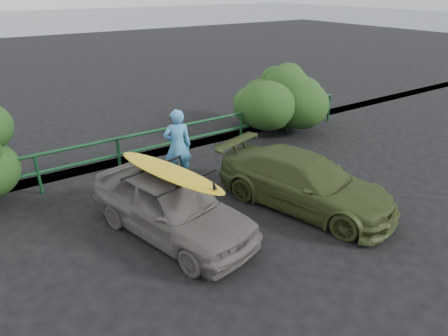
{
  "coord_description": "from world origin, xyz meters",
  "views": [
    {
      "loc": [
        -4.13,
        -4.59,
        4.64
      ],
      "look_at": [
        0.32,
        1.99,
        0.97
      ],
      "focal_mm": 32.0,
      "sensor_mm": 36.0,
      "label": 1
    }
  ],
  "objects_px": {
    "sedan": "(171,205)",
    "olive_vehicle": "(304,182)",
    "man": "(178,146)",
    "surfboard": "(169,171)",
    "guardrail": "(154,148)"
  },
  "relations": [
    {
      "from": "guardrail",
      "to": "man",
      "type": "distance_m",
      "value": 1.31
    },
    {
      "from": "guardrail",
      "to": "man",
      "type": "height_order",
      "value": "man"
    },
    {
      "from": "man",
      "to": "surfboard",
      "type": "height_order",
      "value": "man"
    },
    {
      "from": "man",
      "to": "surfboard",
      "type": "bearing_deg",
      "value": 78.28
    },
    {
      "from": "olive_vehicle",
      "to": "guardrail",
      "type": "bearing_deg",
      "value": 98.18
    },
    {
      "from": "sedan",
      "to": "surfboard",
      "type": "relative_size",
      "value": 1.34
    },
    {
      "from": "man",
      "to": "surfboard",
      "type": "distance_m",
      "value": 2.47
    },
    {
      "from": "guardrail",
      "to": "olive_vehicle",
      "type": "bearing_deg",
      "value": -64.91
    },
    {
      "from": "surfboard",
      "to": "sedan",
      "type": "bearing_deg",
      "value": 75.66
    },
    {
      "from": "man",
      "to": "surfboard",
      "type": "relative_size",
      "value": 0.67
    },
    {
      "from": "guardrail",
      "to": "man",
      "type": "bearing_deg",
      "value": -84.36
    },
    {
      "from": "olive_vehicle",
      "to": "man",
      "type": "bearing_deg",
      "value": 105.44
    },
    {
      "from": "sedan",
      "to": "man",
      "type": "xyz_separation_m",
      "value": [
        1.26,
        2.08,
        0.3
      ]
    },
    {
      "from": "guardrail",
      "to": "olive_vehicle",
      "type": "distance_m",
      "value": 4.38
    },
    {
      "from": "sedan",
      "to": "olive_vehicle",
      "type": "xyz_separation_m",
      "value": [
        3.0,
        -0.67,
        -0.05
      ]
    }
  ]
}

